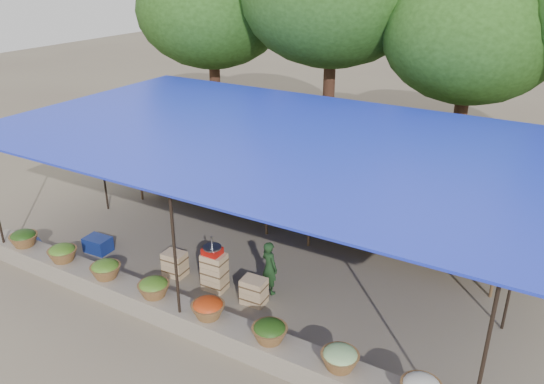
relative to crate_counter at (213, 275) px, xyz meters
The scene contains 16 objects.
ground 1.61m from the crate_counter, 79.79° to the left, with size 60.00×60.00×0.00m, color #695A4D.
stone_curb 1.24m from the crate_counter, 76.88° to the right, with size 10.60×0.55×0.40m, color gray.
stall_canopy 2.88m from the crate_counter, 80.20° to the left, with size 10.80×6.60×2.82m.
produce_baskets 1.24m from the crate_counter, 81.49° to the right, with size 8.98×0.58×0.34m.
netting_backdrop 4.80m from the crate_counter, 86.60° to the left, with size 10.60×0.06×2.50m, color #194017.
tree_row 8.85m from the crate_counter, 84.15° to the left, with size 16.51×5.50×7.12m.
fruit_table_left 3.66m from the crate_counter, 127.31° to the left, with size 4.21×0.95×0.93m.
fruit_table_right 4.04m from the crate_counter, 46.15° to the left, with size 4.21×0.95×0.93m.
crate_counter is the anchor object (origin of this frame).
weighing_scale 0.55m from the crate_counter, ahead, with size 0.36×0.36×0.38m.
vendor_seated 1.12m from the crate_counter, 24.40° to the left, with size 0.40×0.26×1.09m, color #183618.
customer_left 4.76m from the crate_counter, 133.90° to the left, with size 0.80×0.62×1.65m, color slate.
customer_mid 3.63m from the crate_counter, 72.54° to the left, with size 0.96×0.55×1.49m, color slate.
customer_right 5.66m from the crate_counter, 37.67° to the left, with size 1.07×0.45×1.83m, color slate.
blue_crate_front 4.25m from the crate_counter, 167.52° to the right, with size 0.46×0.33×0.28m, color navy.
blue_crate_back 3.07m from the crate_counter, behind, with size 0.56×0.40×0.33m, color navy.
Camera 1 is at (5.14, -8.53, 5.92)m, focal length 35.00 mm.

